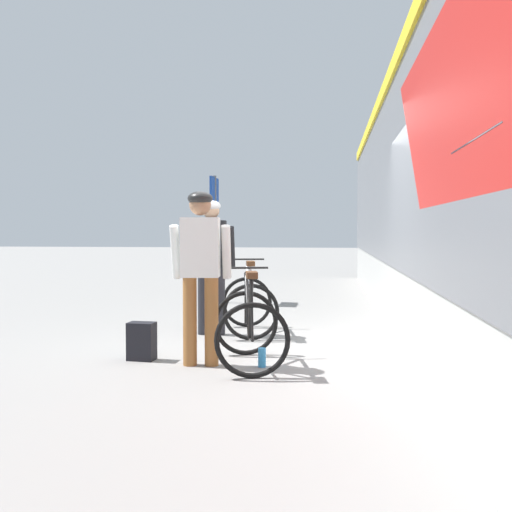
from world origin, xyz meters
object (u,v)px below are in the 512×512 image
Objects in this scene: cyclist_near_in_dark at (211,254)px; platform_sign_post at (214,217)px; bicycle_near_silver at (249,303)px; backpack_on_platform at (142,341)px; cyclist_far_in_white at (200,262)px; bicycle_far_black at (249,326)px; water_bottle_near_the_bikes at (262,357)px.

cyclist_near_in_dark is 0.73× the size of platform_sign_post.
cyclist_near_in_dark is 1.49× the size of bicycle_near_silver.
backpack_on_platform is at bearing -117.66° from bicycle_near_silver.
platform_sign_post reaches higher than cyclist_far_in_white.
cyclist_far_in_white is 5.25m from platform_sign_post.
backpack_on_platform is at bearing 173.37° from bicycle_far_black.
platform_sign_post reaches higher than water_bottle_near_the_bikes.
cyclist_near_in_dark is 1.86m from backpack_on_platform.
bicycle_far_black reaches higher than backpack_on_platform.
bicycle_far_black is 0.50× the size of platform_sign_post.
cyclist_far_in_white reaches higher than water_bottle_near_the_bikes.
bicycle_far_black is at bearing -82.27° from bicycle_near_silver.
water_bottle_near_the_bikes is at bearing 0.04° from cyclist_far_in_white.
bicycle_near_silver is at bearing 97.73° from bicycle_far_black.
cyclist_far_in_white is 0.82m from bicycle_far_black.
bicycle_near_silver is 1.89m from bicycle_far_black.
bicycle_far_black is (0.49, 0.03, -0.65)m from cyclist_far_in_white.
platform_sign_post is (-0.19, 4.98, 1.42)m from backpack_on_platform.
cyclist_far_in_white is at bearing -8.91° from backpack_on_platform.
cyclist_near_in_dark is 3.49m from platform_sign_post.
bicycle_far_black reaches higher than water_bottle_near_the_bikes.
bicycle_near_silver is at bearing 15.76° from cyclist_near_in_dark.
bicycle_near_silver is 1.97m from backpack_on_platform.
water_bottle_near_the_bikes is at bearing -63.74° from cyclist_near_in_dark.
platform_sign_post is at bearing 104.81° from bicycle_far_black.
cyclist_far_in_white is 1.48× the size of bicycle_far_black.
bicycle_near_silver is 2.96× the size of backpack_on_platform.
bicycle_far_black is 0.34m from water_bottle_near_the_bikes.
water_bottle_near_the_bikes is (0.87, -1.76, -0.96)m from cyclist_near_in_dark.
bicycle_near_silver is 6.17× the size of water_bottle_near_the_bikes.
bicycle_far_black is at bearing -75.19° from platform_sign_post.
water_bottle_near_the_bikes is (0.14, -0.03, -0.31)m from bicycle_far_black.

